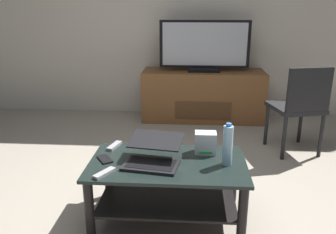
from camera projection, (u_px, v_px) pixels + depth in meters
ground_plane at (160, 218)px, 2.42m from camera, size 7.68×7.68×0.00m
back_wall at (177, 5)px, 4.41m from camera, size 6.40×0.12×2.80m
coffee_table at (168, 180)px, 2.35m from camera, size 1.03×0.60×0.42m
media_cabinet at (203, 95)px, 4.42m from camera, size 1.51×0.51×0.62m
television at (204, 47)px, 4.21m from camera, size 1.08×0.20×0.61m
dining_chair at (300, 105)px, 3.32m from camera, size 0.53×0.53×0.88m
laptop at (153, 155)px, 2.28m from camera, size 0.40×0.40×0.15m
router_box at (205, 143)px, 2.43m from camera, size 0.15×0.11×0.15m
water_bottle_near at (228, 145)px, 2.24m from camera, size 0.06×0.06×0.28m
cell_phone at (105, 159)px, 2.34m from camera, size 0.13×0.16×0.01m
tv_remote at (104, 173)px, 2.13m from camera, size 0.12×0.16×0.02m
soundbar_remote at (114, 146)px, 2.55m from camera, size 0.09×0.17×0.02m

